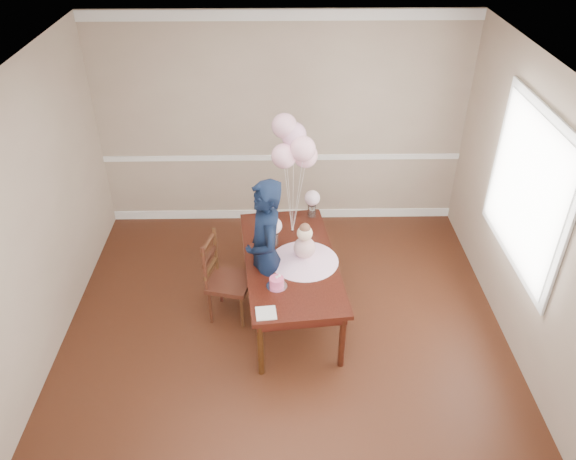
{
  "coord_description": "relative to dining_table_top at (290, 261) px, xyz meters",
  "views": [
    {
      "loc": [
        -0.04,
        -3.9,
        4.11
      ],
      "look_at": [
        0.04,
        0.63,
        1.05
      ],
      "focal_mm": 35.0,
      "sensor_mm": 36.0,
      "label": 1
    }
  ],
  "objects": [
    {
      "name": "balloon_c",
      "position": [
        0.05,
        0.6,
        1.12
      ],
      "size": [
        0.26,
        0.26,
        0.26
      ],
      "primitive_type": "sphere",
      "color": "#DF9EBE",
      "rests_on": "balloon_ribbon_c"
    },
    {
      "name": "birthday_cake",
      "position": [
        -0.14,
        -0.43,
        0.08
      ],
      "size": [
        0.15,
        0.15,
        0.09
      ],
      "primitive_type": "cylinder",
      "rotation": [
        0.0,
        0.0,
        0.11
      ],
      "color": "#E4487F",
      "rests_on": "cake_platter"
    },
    {
      "name": "chair_back_post_r",
      "position": [
        -0.77,
        0.16,
        0.04
      ],
      "size": [
        0.05,
        0.05,
        0.53
      ],
      "primitive_type": "cylinder",
      "rotation": [
        0.0,
        0.0,
        -0.23
      ],
      "color": "#3D2010",
      "rests_on": "dining_chair_seat"
    },
    {
      "name": "balloon_weight",
      "position": [
        0.04,
        0.51,
        0.03
      ],
      "size": [
        0.04,
        0.04,
        0.02
      ],
      "primitive_type": "cylinder",
      "rotation": [
        0.0,
        0.0,
        0.11
      ],
      "color": "silver",
      "rests_on": "dining_table_top"
    },
    {
      "name": "cake_flower_b",
      "position": [
        -0.11,
        -0.41,
        0.13
      ],
      "size": [
        0.03,
        0.03,
        0.03
      ],
      "primitive_type": "sphere",
      "color": "white",
      "rests_on": "birthday_cake"
    },
    {
      "name": "chair_slat_mid",
      "position": [
        -0.81,
        -0.0,
        0.08
      ],
      "size": [
        0.12,
        0.37,
        0.05
      ],
      "primitive_type": "cube",
      "rotation": [
        0.0,
        0.0,
        -0.23
      ],
      "color": "#34170E",
      "rests_on": "dining_chair_seat"
    },
    {
      "name": "rose_vase_far",
      "position": [
        0.26,
        0.81,
        0.1
      ],
      "size": [
        0.1,
        0.1,
        0.15
      ],
      "primitive_type": "cylinder",
      "rotation": [
        0.0,
        0.0,
        0.11
      ],
      "color": "silver",
      "rests_on": "dining_table_top"
    },
    {
      "name": "table_leg_fr",
      "position": [
        0.47,
        -0.79,
        -0.34
      ],
      "size": [
        0.07,
        0.07,
        0.64
      ],
      "primitive_type": "cylinder",
      "rotation": [
        0.0,
        0.0,
        0.11
      ],
      "color": "black",
      "rests_on": "floor"
    },
    {
      "name": "chair_leg_fl",
      "position": [
        -0.83,
        -0.17,
        -0.46
      ],
      "size": [
        0.05,
        0.05,
        0.41
      ],
      "primitive_type": "cylinder",
      "rotation": [
        0.0,
        0.0,
        -0.23
      ],
      "color": "#36180E",
      "rests_on": "floor"
    },
    {
      "name": "wall_left",
      "position": [
        -2.31,
        -0.64,
        0.69
      ],
      "size": [
        0.02,
        5.0,
        2.7
      ],
      "primitive_type": "cube",
      "color": "tan",
      "rests_on": "floor"
    },
    {
      "name": "table_apron",
      "position": [
        -0.0,
        0.0,
        -0.07
      ],
      "size": [
        1.0,
        1.81,
        0.09
      ],
      "primitive_type": "cube",
      "rotation": [
        0.0,
        0.0,
        0.11
      ],
      "color": "black",
      "rests_on": "table_leg_fl"
    },
    {
      "name": "balloon_ribbon_c",
      "position": [
        0.04,
        0.55,
        0.51
      ],
      "size": [
        0.01,
        0.09,
        0.94
      ],
      "primitive_type": "cylinder",
      "rotation": [
        -0.09,
        0.02,
        0.11
      ],
      "color": "white",
      "rests_on": "balloon_weight"
    },
    {
      "name": "chair_slat_low",
      "position": [
        -0.81,
        -0.0,
        -0.08
      ],
      "size": [
        0.12,
        0.37,
        0.05
      ],
      "primitive_type": "cube",
      "rotation": [
        0.0,
        0.0,
        -0.23
      ],
      "color": "#3C2210",
      "rests_on": "dining_chair_seat"
    },
    {
      "name": "balloon_ribbon_b",
      "position": [
        0.08,
        0.49,
        0.46
      ],
      "size": [
        0.1,
        0.04,
        0.85
      ],
      "primitive_type": "cylinder",
      "rotation": [
        0.05,
        0.1,
        0.11
      ],
      "color": "silver",
      "rests_on": "balloon_weight"
    },
    {
      "name": "baseboard_trim",
      "position": [
        -0.06,
        1.85,
        -0.6
      ],
      "size": [
        4.5,
        0.02,
        0.12
      ],
      "primitive_type": "cube",
      "color": "white",
      "rests_on": "floor"
    },
    {
      "name": "rose_vase_near",
      "position": [
        -0.17,
        0.26,
        0.1
      ],
      "size": [
        0.1,
        0.1,
        0.15
      ],
      "primitive_type": "cylinder",
      "rotation": [
        0.0,
        0.0,
        0.11
      ],
      "color": "white",
      "rests_on": "dining_table_top"
    },
    {
      "name": "balloon_ribbon_e",
      "position": [
        0.1,
        0.55,
        0.39
      ],
      "size": [
        0.12,
        0.08,
        0.71
      ],
      "primitive_type": "cylinder",
      "rotation": [
        -0.09,
        0.17,
        0.11
      ],
      "color": "white",
      "rests_on": "balloon_weight"
    },
    {
      "name": "table_leg_fl",
      "position": [
        -0.29,
        -0.87,
        -0.34
      ],
      "size": [
        0.07,
        0.07,
        0.64
      ],
      "primitive_type": "cylinder",
      "rotation": [
        0.0,
        0.0,
        0.11
      ],
      "color": "black",
      "rests_on": "floor"
    },
    {
      "name": "table_leg_bl",
      "position": [
        -0.47,
        0.79,
        -0.34
      ],
      "size": [
        0.07,
        0.07,
        0.64
      ],
      "primitive_type": "cylinder",
      "rotation": [
        0.0,
        0.0,
        0.11
      ],
      "color": "black",
      "rests_on": "floor"
    },
    {
      "name": "balloon_a",
      "position": [
        -0.05,
        0.5,
        0.93
      ],
      "size": [
        0.26,
        0.26,
        0.26
      ],
      "primitive_type": "sphere",
      "color": "#FFB4CA",
      "rests_on": "balloon_ribbon_a"
    },
    {
      "name": "roses_near",
      "position": [
        -0.17,
        0.26,
        0.26
      ],
      "size": [
        0.17,
        0.17,
        0.17
      ],
      "primitive_type": "sphere",
      "color": "silver",
      "rests_on": "rose_vase_near"
    },
    {
      "name": "baby_skirt",
      "position": [
        0.14,
        -0.03,
        0.07
      ],
      "size": [
        0.76,
        0.76,
        0.09
      ],
      "primitive_type": "cone",
      "rotation": [
        0.0,
        0.0,
        0.11
      ],
      "color": "#FFBBE5",
      "rests_on": "dining_table_top"
    },
    {
      "name": "floor",
      "position": [
        -0.06,
        -0.64,
        -0.66
      ],
      "size": [
        4.5,
        5.0,
        0.0
      ],
      "primitive_type": "cube",
      "color": "black",
      "rests_on": "ground"
    },
    {
      "name": "crown_molding",
      "position": [
        -0.06,
        1.85,
        1.97
      ],
      "size": [
        4.5,
        0.02,
        0.12
      ],
      "primitive_type": "cube",
      "color": "white",
      "rests_on": "wall_back"
    },
    {
      "name": "baby_torso",
      "position": [
        0.14,
        -0.03,
        0.19
      ],
      "size": [
        0.22,
        0.22,
        0.22
      ],
      "primitive_type": "sphere",
      "color": "pink",
      "rests_on": "baby_skirt"
    },
    {
      "name": "woman",
      "position": [
        -0.25,
        -0.08,
        0.15
      ],
      "size": [
        0.51,
        0.66,
        1.62
      ],
      "primitive_type": "imported",
      "rotation": [
        0.0,
        0.0,
        -1.35
      ],
      "color": "black",
      "rests_on": "floor"
    },
    {
      "name": "balloon_ribbon_a",
      "position": [
        -0.01,
        0.5,
        0.41
      ],
      "size": [
        0.08,
        0.01,
        0.76
      ],
      "primitive_type": "cylinder",
      "rotation": [
        0.0,
        -0.1,
        0.11
      ],
      "color": "white",
      "rests_on": "balloon_weight"
    },
    {
      "name": "chair_leg_bl",
      "position": [
        -0.75,
        0.16,
        -0.46
      ],
      "size": [
        0.05,
        0.05,
        0.41
      ],
      "primitive_type": "cylinder",
      "rotation": [
        0.0,
        0.0,
        -0.23
      ],
      "color": "black",
      "rests_on": "floor"
    },
    {
      "name": "window_frame",
      "position": [
        2.16,
        -0.14,
        0.89
      ],
      "size": [
        0.02,
        1.66,
        1.56
      ],
      "primitive_type": "cube",
      "color": "silver",
      "rests_on": "wall_right"
    },
    {
      "name": "chair_back_post_l",
      "position": [
        -0.85,
        -0.17,
        0.04
      ],
      "size": [
        0.05,
        0.05,
        0.53
      ],
      "primitive_type": "cylinder",
      "rotation": [
        0.0,
        0.0,
        -0.23
      ],
      "color": "#3B1910",
      "rests_on": "dining_chair_seat"
    },
    {
      "name": "napkin",
      "position": [
        -0.23,
        -0.8,
        0.03
      ],
      "size": [
        0.2,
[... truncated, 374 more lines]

